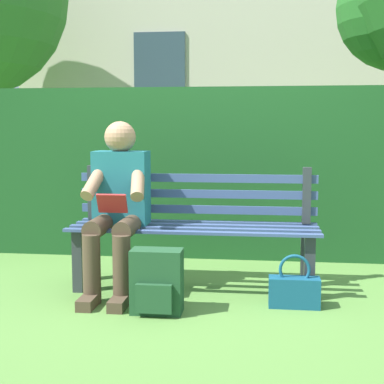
# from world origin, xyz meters

# --- Properties ---
(ground) EXTENTS (60.00, 60.00, 0.00)m
(ground) POSITION_xyz_m (0.00, 0.00, 0.00)
(ground) COLOR #517F38
(park_bench) EXTENTS (1.74, 0.48, 0.86)m
(park_bench) POSITION_xyz_m (0.00, -0.07, 0.45)
(park_bench) COLOR #2D3338
(park_bench) RESTS_ON ground
(person_seated) EXTENTS (0.44, 0.73, 1.18)m
(person_seated) POSITION_xyz_m (0.52, 0.10, 0.63)
(person_seated) COLOR #1E6672
(person_seated) RESTS_ON ground
(hedge_backdrop) EXTENTS (6.54, 0.67, 1.54)m
(hedge_backdrop) POSITION_xyz_m (-0.40, -1.21, 0.76)
(hedge_backdrop) COLOR #19471E
(hedge_backdrop) RESTS_ON ground
(backpack) EXTENTS (0.31, 0.24, 0.40)m
(backpack) POSITION_xyz_m (0.16, 0.54, 0.19)
(backpack) COLOR #1E4728
(backpack) RESTS_ON ground
(handbag) EXTENTS (0.32, 0.13, 0.34)m
(handbag) POSITION_xyz_m (-0.68, 0.32, 0.11)
(handbag) COLOR navy
(handbag) RESTS_ON ground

